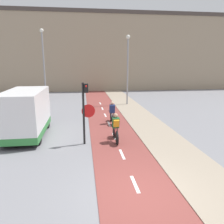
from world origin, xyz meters
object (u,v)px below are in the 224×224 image
at_px(street_lamp_far, 44,59).
at_px(cyclist_far, 112,114).
at_px(traffic_light_pole, 85,107).
at_px(van, 26,114).
at_px(street_lamp_sidewalk, 128,63).
at_px(cyclist_near, 116,128).

height_order(street_lamp_far, cyclist_far, street_lamp_far).
xyz_separation_m(traffic_light_pole, van, (-3.27, 1.69, -0.67)).
distance_m(street_lamp_far, van, 10.20).
relative_size(street_lamp_sidewalk, cyclist_far, 3.81).
bearing_deg(street_lamp_sidewalk, cyclist_near, -104.82).
bearing_deg(cyclist_far, van, -159.67).
distance_m(traffic_light_pole, van, 3.74).
height_order(street_lamp_far, cyclist_near, street_lamp_far).
height_order(street_lamp_far, street_lamp_sidewalk, street_lamp_far).
height_order(traffic_light_pole, cyclist_far, traffic_light_pole).
relative_size(street_lamp_sidewalk, cyclist_near, 3.79).
bearing_deg(traffic_light_pole, cyclist_near, 4.13).
bearing_deg(street_lamp_sidewalk, street_lamp_far, 170.08).
height_order(traffic_light_pole, cyclist_near, traffic_light_pole).
bearing_deg(cyclist_far, cyclist_near, -94.52).
bearing_deg(van, cyclist_near, -18.13).
relative_size(street_lamp_far, cyclist_near, 4.13).
xyz_separation_m(cyclist_far, van, (-5.09, -1.89, 0.60)).
bearing_deg(cyclist_far, street_lamp_far, 125.36).
xyz_separation_m(street_lamp_far, cyclist_far, (5.56, -7.83, -3.65)).
height_order(traffic_light_pole, street_lamp_sidewalk, street_lamp_sidewalk).
distance_m(traffic_light_pole, cyclist_far, 4.21).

